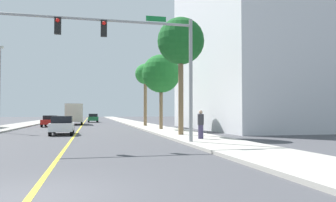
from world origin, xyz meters
name	(u,v)px	position (x,y,z in m)	size (l,w,h in m)	color
ground	(82,125)	(0.00, 42.00, 0.00)	(192.00, 192.00, 0.00)	#47474C
sidewalk_left	(24,125)	(-7.98, 42.00, 0.07)	(3.65, 168.00, 0.15)	#9E9B93
sidewalk_right	(137,124)	(7.98, 42.00, 0.07)	(3.65, 168.00, 0.15)	#B2ADA3
lane_marking_center	(82,125)	(0.00, 42.00, 0.00)	(0.16, 144.00, 0.01)	yellow
building_right_near	(250,49)	(18.09, 25.24, 8.65)	(11.92, 20.14, 17.30)	silver
traffic_signal_mast	(138,49)	(3.62, 10.04, 5.15)	(9.90, 0.36, 6.81)	gray
street_lamp	(0,83)	(-6.65, 24.09, 4.31)	(0.56, 0.28, 7.47)	gray
palm_near	(181,42)	(7.55, 15.67, 6.90)	(3.43, 3.43, 8.54)	brown
palm_mid	(161,74)	(7.87, 24.02, 5.53)	(3.75, 3.75, 7.29)	brown
palm_far	(145,75)	(7.67, 32.36, 6.32)	(2.52, 2.52, 7.62)	brown
car_green	(93,118)	(1.55, 53.52, 0.79)	(1.88, 4.46, 1.55)	#196638
car_white	(62,125)	(-1.01, 19.99, 0.74)	(1.82, 4.51, 1.47)	white
car_red	(51,121)	(-3.66, 35.43, 0.71)	(1.88, 4.08, 1.40)	red
delivery_truck	(74,114)	(-1.19, 42.61, 1.61)	(2.62, 7.67, 3.00)	red
pedestrian	(201,124)	(7.72, 11.77, 1.01)	(0.38, 0.38, 1.73)	#3F3859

